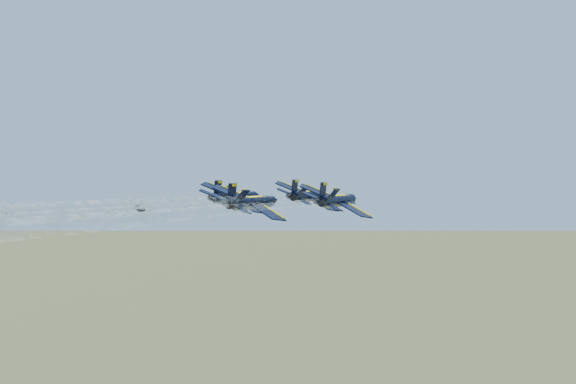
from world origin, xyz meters
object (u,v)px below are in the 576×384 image
at_px(jet_left, 237,197).
at_px(jet_right, 338,200).
at_px(jet_slot, 253,202).
at_px(jet_lead, 309,195).

relative_size(jet_left, jet_right, 1.00).
height_order(jet_left, jet_slot, same).
bearing_deg(jet_slot, jet_left, 130.30).
bearing_deg(jet_lead, jet_right, -47.49).
bearing_deg(jet_lead, jet_left, -134.72).
bearing_deg(jet_right, jet_slot, -136.56).
xyz_separation_m(jet_right, jet_slot, (-11.28, -9.46, 0.00)).
relative_size(jet_lead, jet_slot, 1.00).
bearing_deg(jet_left, jet_right, -2.28).
distance_m(jet_lead, jet_left, 14.19).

